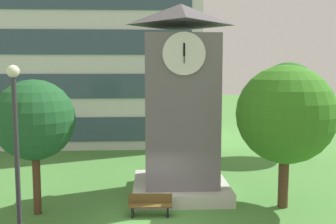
{
  "coord_description": "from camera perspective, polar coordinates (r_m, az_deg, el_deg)",
  "views": [
    {
      "loc": [
        -0.36,
        -14.22,
        5.9
      ],
      "look_at": [
        0.55,
        4.59,
        3.87
      ],
      "focal_mm": 40.53,
      "sensor_mm": 36.0,
      "label": 1
    }
  ],
  "objects": [
    {
      "name": "ground_plane",
      "position": [
        15.4,
        -1.26,
        -16.36
      ],
      "size": [
        160.0,
        160.0,
        0.0
      ],
      "primitive_type": "plane",
      "color": "#4C893D"
    },
    {
      "name": "office_building",
      "position": [
        34.29,
        -14.07,
        12.17
      ],
      "size": [
        20.95,
        10.85,
        19.2
      ],
      "color": "silver",
      "rests_on": "ground"
    },
    {
      "name": "clock_tower",
      "position": [
        17.96,
        1.92,
        -0.01
      ],
      "size": [
        4.47,
        4.47,
        8.99
      ],
      "color": "slate",
      "rests_on": "ground"
    },
    {
      "name": "park_bench",
      "position": [
        15.97,
        -2.71,
        -13.75
      ],
      "size": [
        1.81,
        0.54,
        0.88
      ],
      "color": "brown",
      "rests_on": "ground"
    },
    {
      "name": "street_lamp",
      "position": [
        11.82,
        -21.85,
        -4.76
      ],
      "size": [
        0.36,
        0.36,
        6.07
      ],
      "color": "#333338",
      "rests_on": "ground"
    },
    {
      "name": "tree_by_building",
      "position": [
        16.27,
        -19.45,
        -1.17
      ],
      "size": [
        3.28,
        3.28,
        5.58
      ],
      "color": "#513823",
      "rests_on": "ground"
    },
    {
      "name": "tree_near_tower",
      "position": [
        26.78,
        17.6,
        2.94
      ],
      "size": [
        3.89,
        3.89,
        6.5
      ],
      "color": "#513823",
      "rests_on": "ground"
    },
    {
      "name": "tree_streetside",
      "position": [
        16.88,
        17.26,
        -0.4
      ],
      "size": [
        4.2,
        4.2,
        6.17
      ],
      "color": "#513823",
      "rests_on": "ground"
    }
  ]
}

